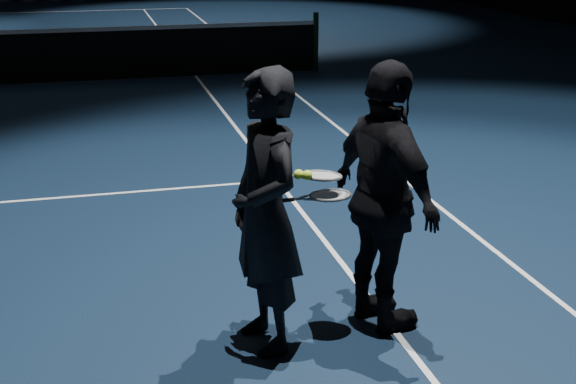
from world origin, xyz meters
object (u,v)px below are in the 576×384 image
(racket_lower, at_px, (330,195))
(tennis_balls, at_px, (303,172))
(player_b, at_px, (385,199))
(player_a, at_px, (266,213))
(racket_upper, at_px, (321,176))

(racket_lower, xyz_separation_m, tennis_balls, (-0.19, -0.01, 0.18))
(player_b, bearing_deg, tennis_balls, 79.59)
(player_a, relative_size, racket_lower, 2.79)
(racket_upper, bearing_deg, player_b, -9.08)
(player_a, distance_m, racket_upper, 0.45)
(racket_lower, relative_size, racket_upper, 1.00)
(player_a, relative_size, tennis_balls, 15.80)
(tennis_balls, bearing_deg, racket_lower, 2.70)
(racket_lower, bearing_deg, racket_upper, 141.34)
(player_a, distance_m, racket_lower, 0.46)
(player_a, bearing_deg, player_b, 81.77)
(player_a, height_order, racket_upper, player_a)
(player_b, distance_m, racket_lower, 0.41)
(player_b, relative_size, racket_lower, 2.79)
(player_b, bearing_deg, racket_upper, 75.00)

